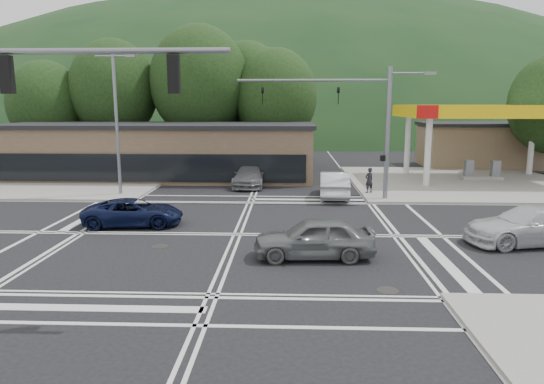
{
  "coord_description": "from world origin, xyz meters",
  "views": [
    {
      "loc": [
        2.38,
        -21.18,
        5.84
      ],
      "look_at": [
        1.46,
        3.1,
        1.4
      ],
      "focal_mm": 32.0,
      "sensor_mm": 36.0,
      "label": 1
    }
  ],
  "objects_px": {
    "car_queue_a": "(334,185)",
    "pedestrian": "(369,180)",
    "car_queue_b": "(292,167)",
    "car_silver_east": "(532,225)",
    "car_northbound": "(250,176)",
    "car_grey_center": "(314,238)",
    "car_blue_west": "(133,212)"
  },
  "relations": [
    {
      "from": "car_queue_a",
      "to": "car_northbound",
      "type": "bearing_deg",
      "value": -32.81
    },
    {
      "from": "car_queue_b",
      "to": "car_northbound",
      "type": "height_order",
      "value": "car_queue_b"
    },
    {
      "from": "car_silver_east",
      "to": "car_northbound",
      "type": "relative_size",
      "value": 1.07
    },
    {
      "from": "car_grey_center",
      "to": "pedestrian",
      "type": "relative_size",
      "value": 2.84
    },
    {
      "from": "car_grey_center",
      "to": "car_silver_east",
      "type": "xyz_separation_m",
      "value": [
        9.25,
        2.21,
        0.02
      ]
    },
    {
      "from": "car_queue_a",
      "to": "car_queue_b",
      "type": "xyz_separation_m",
      "value": [
        -2.65,
        8.71,
        -0.05
      ]
    },
    {
      "from": "car_blue_west",
      "to": "car_northbound",
      "type": "relative_size",
      "value": 0.9
    },
    {
      "from": "car_queue_b",
      "to": "pedestrian",
      "type": "relative_size",
      "value": 2.8
    },
    {
      "from": "car_northbound",
      "to": "car_queue_a",
      "type": "bearing_deg",
      "value": -34.06
    },
    {
      "from": "car_grey_center",
      "to": "car_blue_west",
      "type": "bearing_deg",
      "value": -121.73
    },
    {
      "from": "car_queue_a",
      "to": "pedestrian",
      "type": "xyz_separation_m",
      "value": [
        2.35,
        1.01,
        0.14
      ]
    },
    {
      "from": "car_queue_a",
      "to": "pedestrian",
      "type": "distance_m",
      "value": 2.56
    },
    {
      "from": "car_silver_east",
      "to": "car_northbound",
      "type": "xyz_separation_m",
      "value": [
        -13.05,
        14.12,
        -0.05
      ]
    },
    {
      "from": "car_queue_a",
      "to": "car_northbound",
      "type": "height_order",
      "value": "car_queue_a"
    },
    {
      "from": "car_grey_center",
      "to": "car_silver_east",
      "type": "bearing_deg",
      "value": 100.6
    },
    {
      "from": "car_silver_east",
      "to": "car_blue_west",
      "type": "bearing_deg",
      "value": -106.42
    },
    {
      "from": "car_queue_a",
      "to": "pedestrian",
      "type": "bearing_deg",
      "value": -153.63
    },
    {
      "from": "car_grey_center",
      "to": "pedestrian",
      "type": "height_order",
      "value": "pedestrian"
    },
    {
      "from": "car_grey_center",
      "to": "car_northbound",
      "type": "height_order",
      "value": "car_grey_center"
    },
    {
      "from": "car_silver_east",
      "to": "car_queue_a",
      "type": "relative_size",
      "value": 1.11
    },
    {
      "from": "car_queue_a",
      "to": "car_queue_b",
      "type": "relative_size",
      "value": 1.1
    },
    {
      "from": "car_queue_a",
      "to": "pedestrian",
      "type": "height_order",
      "value": "pedestrian"
    },
    {
      "from": "car_silver_east",
      "to": "car_queue_a",
      "type": "distance_m",
      "value": 12.47
    },
    {
      "from": "car_queue_a",
      "to": "car_northbound",
      "type": "distance_m",
      "value": 6.98
    },
    {
      "from": "car_queue_a",
      "to": "car_queue_b",
      "type": "distance_m",
      "value": 9.1
    },
    {
      "from": "car_grey_center",
      "to": "car_northbound",
      "type": "distance_m",
      "value": 16.77
    },
    {
      "from": "car_queue_a",
      "to": "car_grey_center",
      "type": "bearing_deg",
      "value": 84.5
    },
    {
      "from": "car_grey_center",
      "to": "car_queue_a",
      "type": "height_order",
      "value": "car_queue_a"
    },
    {
      "from": "car_silver_east",
      "to": "car_northbound",
      "type": "distance_m",
      "value": 19.23
    },
    {
      "from": "car_grey_center",
      "to": "car_queue_b",
      "type": "relative_size",
      "value": 1.01
    },
    {
      "from": "car_silver_east",
      "to": "car_queue_a",
      "type": "xyz_separation_m",
      "value": [
        -7.4,
        10.03,
        0.02
      ]
    },
    {
      "from": "car_silver_east",
      "to": "car_queue_b",
      "type": "height_order",
      "value": "car_silver_east"
    }
  ]
}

